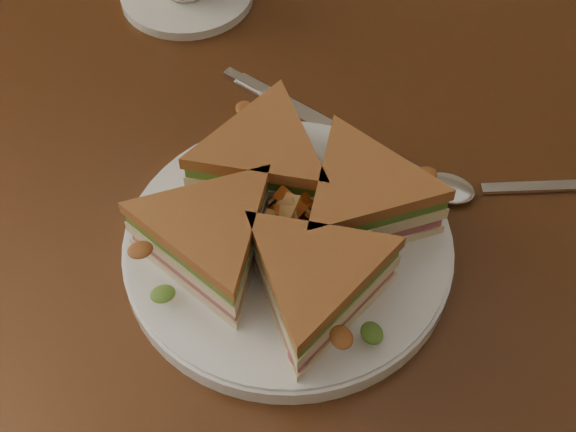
% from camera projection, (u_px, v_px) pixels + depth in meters
% --- Properties ---
extents(table, '(1.20, 0.80, 0.75)m').
position_uv_depth(table, '(363.00, 271.00, 0.76)').
color(table, '#33190B').
rests_on(table, ground).
extents(plate, '(0.27, 0.27, 0.02)m').
position_uv_depth(plate, '(288.00, 247.00, 0.65)').
color(plate, white).
rests_on(plate, table).
extents(sandwich_wedges, '(0.29, 0.29, 0.06)m').
position_uv_depth(sandwich_wedges, '(288.00, 220.00, 0.62)').
color(sandwich_wedges, beige).
rests_on(sandwich_wedges, plate).
extents(crisps_mound, '(0.09, 0.09, 0.05)m').
position_uv_depth(crisps_mound, '(288.00, 223.00, 0.62)').
color(crisps_mound, '#C35419').
rests_on(crisps_mound, plate).
extents(spoon, '(0.17, 0.08, 0.01)m').
position_uv_depth(spoon, '(474.00, 188.00, 0.69)').
color(spoon, silver).
rests_on(spoon, table).
extents(knife, '(0.21, 0.07, 0.00)m').
position_uv_depth(knife, '(310.00, 118.00, 0.74)').
color(knife, silver).
rests_on(knife, table).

